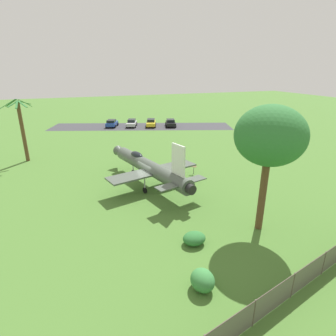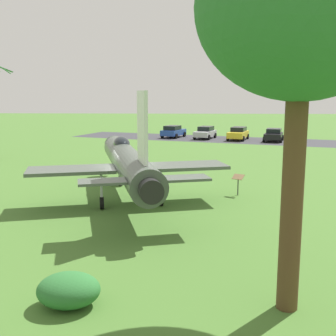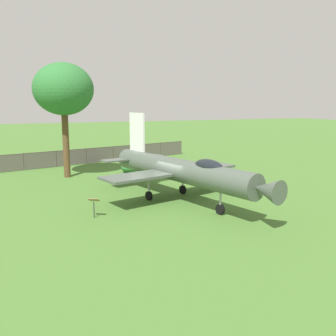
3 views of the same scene
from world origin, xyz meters
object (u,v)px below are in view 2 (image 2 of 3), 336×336
object	(u,v)px
shade_tree	(302,10)
parked_car_yellow	(238,133)
parked_car_silver	(205,132)
parked_car_black	(274,135)
parked_car_blue	(173,131)
info_plaque	(238,180)
display_jet	(127,160)
shrub_by_tree	(69,290)

from	to	relation	value
shade_tree	parked_car_yellow	size ratio (longest dim) A/B	2.04
parked_car_silver	shade_tree	bearing A→B (deg)	20.19
parked_car_black	parked_car_blue	bearing A→B (deg)	-91.95
info_plaque	display_jet	bearing A→B (deg)	-78.07
shade_tree	parked_car_silver	world-z (taller)	shade_tree
display_jet	parked_car_blue	bearing A→B (deg)	-17.38
parked_car_black	info_plaque	bearing A→B (deg)	0.88
parked_car_blue	parked_car_yellow	bearing A→B (deg)	-85.48
info_plaque	parked_car_silver	distance (m)	29.86
parked_car_black	parked_car_blue	xyz separation A→B (m)	(-3.81, -11.89, 0.02)
display_jet	shade_tree	bearing A→B (deg)	-167.97
parked_car_silver	parked_car_blue	world-z (taller)	parked_car_blue
parked_car_black	parked_car_silver	bearing A→B (deg)	-92.72
parked_car_silver	parked_car_blue	xyz separation A→B (m)	(-1.17, -4.02, 0.01)
info_plaque	parked_car_yellow	world-z (taller)	parked_car_yellow
parked_car_yellow	display_jet	bearing A→B (deg)	1.14
display_jet	parked_car_black	distance (m)	31.36
parked_car_black	parked_car_yellow	world-z (taller)	parked_car_yellow
shade_tree	info_plaque	bearing A→B (deg)	179.25
parked_car_yellow	parked_car_blue	bearing A→B (deg)	-89.17
shade_tree	parked_car_yellow	xyz separation A→B (m)	(-40.86, 3.46, -6.52)
shrub_by_tree	parked_car_black	size ratio (longest dim) A/B	0.37
shade_tree	parked_car_silver	size ratio (longest dim) A/B	2.12
info_plaque	parked_car_blue	world-z (taller)	parked_car_blue
shade_tree	parked_car_blue	size ratio (longest dim) A/B	2.15
display_jet	parked_car_silver	xyz separation A→B (m)	(-31.09, 5.26, -1.30)
shrub_by_tree	parked_car_yellow	bearing A→B (deg)	167.51
parked_car_yellow	shade_tree	bearing A→B (deg)	13.39
display_jet	parked_car_yellow	world-z (taller)	display_jet
display_jet	parked_car_yellow	bearing A→B (deg)	-32.28
shade_tree	info_plaque	size ratio (longest dim) A/B	8.34
display_jet	shade_tree	distance (m)	13.52
shade_tree	shrub_by_tree	size ratio (longest dim) A/B	5.78
parked_car_yellow	parked_car_blue	xyz separation A→B (m)	(-2.48, -7.92, -0.01)
shrub_by_tree	parked_car_silver	xyz separation A→B (m)	(-42.34, 5.18, 0.34)
shade_tree	parked_car_silver	xyz separation A→B (m)	(-42.17, -0.44, -6.54)
info_plaque	shade_tree	bearing A→B (deg)	-0.75
shrub_by_tree	parked_car_yellow	distance (m)	42.02
shade_tree	info_plaque	distance (m)	13.91
display_jet	parked_car_yellow	xyz separation A→B (m)	(-29.78, 9.16, -1.28)
parked_car_silver	parked_car_blue	bearing A→B (deg)	-86.67
shade_tree	info_plaque	xyz separation A→B (m)	(-12.31, 0.16, -6.46)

